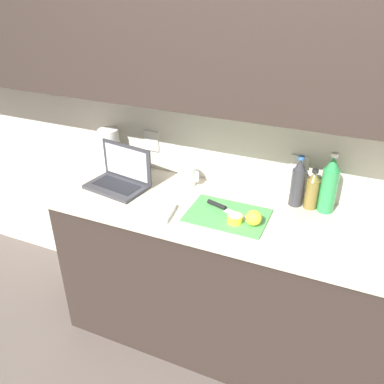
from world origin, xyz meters
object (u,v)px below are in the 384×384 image
(laptop, at_px, (121,177))
(lemon_whole_beside, at_px, (254,218))
(measuring_cup, at_px, (188,176))
(bottle_oil_tall, at_px, (312,190))
(bottle_water_clear, at_px, (298,183))
(cutting_board, at_px, (227,215))
(lemon_half_cut, at_px, (235,219))
(bottle_green_soda, at_px, (329,185))
(knife, at_px, (222,207))
(paper_towel_roll, at_px, (110,149))

(laptop, height_order, lemon_whole_beside, laptop)
(measuring_cup, bearing_deg, bottle_oil_tall, 1.89)
(lemon_whole_beside, bearing_deg, laptop, 172.94)
(bottle_oil_tall, distance_m, bottle_water_clear, 0.08)
(cutting_board, bearing_deg, lemon_half_cut, -42.24)
(lemon_whole_beside, xyz_separation_m, bottle_water_clear, (0.14, 0.28, 0.08))
(laptop, height_order, bottle_green_soda, bottle_green_soda)
(knife, bearing_deg, bottle_water_clear, 49.17)
(measuring_cup, bearing_deg, knife, -34.15)
(cutting_board, xyz_separation_m, lemon_half_cut, (0.05, -0.05, 0.02))
(knife, xyz_separation_m, bottle_oil_tall, (0.40, 0.21, 0.08))
(bottle_water_clear, height_order, measuring_cup, bottle_water_clear)
(lemon_half_cut, bearing_deg, lemon_whole_beside, 8.90)
(lemon_half_cut, relative_size, paper_towel_roll, 0.30)
(lemon_half_cut, height_order, measuring_cup, measuring_cup)
(cutting_board, bearing_deg, bottle_oil_tall, 34.52)
(cutting_board, relative_size, lemon_half_cut, 5.35)
(measuring_cup, distance_m, paper_towel_roll, 0.53)
(knife, distance_m, lemon_half_cut, 0.13)
(lemon_half_cut, relative_size, bottle_green_soda, 0.23)
(bottle_green_soda, bearing_deg, paper_towel_roll, -179.78)
(knife, height_order, bottle_oil_tall, bottle_oil_tall)
(bottle_green_soda, relative_size, bottle_water_clear, 1.15)
(cutting_board, bearing_deg, lemon_whole_beside, -13.93)
(paper_towel_roll, bearing_deg, lemon_half_cut, -18.13)
(bottle_water_clear, bearing_deg, paper_towel_roll, -179.75)
(knife, height_order, paper_towel_roll, paper_towel_roll)
(lemon_half_cut, bearing_deg, knife, 137.08)
(lemon_half_cut, height_order, bottle_green_soda, bottle_green_soda)
(laptop, relative_size, cutting_board, 0.91)
(lemon_whole_beside, relative_size, measuring_cup, 0.68)
(cutting_board, distance_m, bottle_oil_tall, 0.45)
(laptop, distance_m, bottle_oil_tall, 1.03)
(bottle_green_soda, relative_size, bottle_oil_tall, 1.46)
(measuring_cup, bearing_deg, laptop, -154.53)
(cutting_board, bearing_deg, knife, 136.26)
(bottle_oil_tall, xyz_separation_m, paper_towel_roll, (-1.20, -0.00, 0.02))
(cutting_board, distance_m, lemon_whole_beside, 0.15)
(laptop, relative_size, lemon_whole_beside, 4.73)
(lemon_half_cut, xyz_separation_m, bottle_oil_tall, (0.31, 0.30, 0.07))
(cutting_board, height_order, lemon_half_cut, lemon_half_cut)
(laptop, relative_size, bottle_oil_tall, 1.65)
(bottle_water_clear, bearing_deg, lemon_whole_beside, -116.89)
(measuring_cup, bearing_deg, cutting_board, -35.65)
(measuring_cup, bearing_deg, bottle_water_clear, 2.13)
(bottle_green_soda, height_order, measuring_cup, bottle_green_soda)
(lemon_half_cut, xyz_separation_m, bottle_water_clear, (0.23, 0.30, 0.10))
(bottle_green_soda, xyz_separation_m, bottle_water_clear, (-0.15, 0.00, -0.02))
(laptop, xyz_separation_m, measuring_cup, (0.34, 0.16, 0.00))
(lemon_half_cut, xyz_separation_m, bottle_green_soda, (0.38, 0.30, 0.12))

